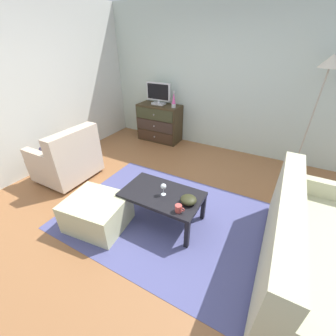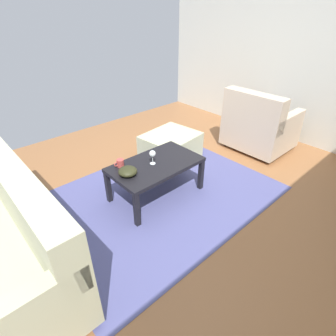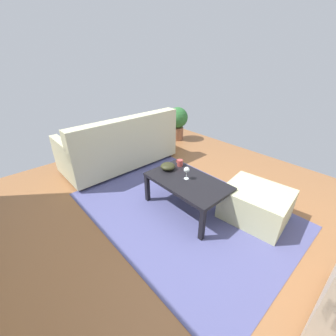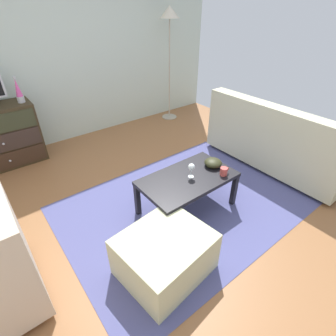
{
  "view_description": "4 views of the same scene",
  "coord_description": "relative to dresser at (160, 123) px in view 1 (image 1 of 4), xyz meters",
  "views": [
    {
      "loc": [
        1.25,
        -2.05,
        2.04
      ],
      "look_at": [
        0.17,
        -0.06,
        0.68
      ],
      "focal_mm": 22.78,
      "sensor_mm": 36.0,
      "label": 1
    },
    {
      "loc": [
        1.78,
        1.69,
        1.9
      ],
      "look_at": [
        0.31,
        0.09,
        0.56
      ],
      "focal_mm": 28.85,
      "sensor_mm": 36.0,
      "label": 2
    },
    {
      "loc": [
        -1.29,
        1.4,
        1.77
      ],
      "look_at": [
        0.31,
        -0.05,
        0.61
      ],
      "focal_mm": 23.13,
      "sensor_mm": 36.0,
      "label": 3
    },
    {
      "loc": [
        -1.3,
        -1.82,
        1.95
      ],
      "look_at": [
        -0.0,
        -0.16,
        0.57
      ],
      "focal_mm": 27.49,
      "sensor_mm": 36.0,
      "label": 4
    }
  ],
  "objects": [
    {
      "name": "armchair",
      "position": [
        -0.51,
        -2.12,
        -0.05
      ],
      "size": [
        0.8,
        0.87,
        0.89
      ],
      "color": "#332319",
      "rests_on": "ground_plane"
    },
    {
      "name": "wine_glass",
      "position": [
        1.38,
        -2.26,
        0.13
      ],
      "size": [
        0.07,
        0.07,
        0.16
      ],
      "color": "silver",
      "rests_on": "coffee_table"
    },
    {
      "name": "couch_large",
      "position": [
        2.94,
        -2.29,
        -0.06
      ],
      "size": [
        0.85,
        1.89,
        0.89
      ],
      "color": "#332319",
      "rests_on": "ground_plane"
    },
    {
      "name": "coffee_table",
      "position": [
        1.35,
        -2.25,
        -0.04
      ],
      "size": [
        0.99,
        0.58,
        0.42
      ],
      "color": "black",
      "rests_on": "ground_plane"
    },
    {
      "name": "dresser",
      "position": [
        0.0,
        0.0,
        0.0
      ],
      "size": [
        0.96,
        0.49,
        0.82
      ],
      "color": "#392C19",
      "rests_on": "ground_plane"
    },
    {
      "name": "bowl_decorative",
      "position": [
        1.71,
        -2.26,
        0.05
      ],
      "size": [
        0.19,
        0.19,
        0.09
      ],
      "primitive_type": "ellipsoid",
      "color": "#2C2D18",
      "rests_on": "coffee_table"
    },
    {
      "name": "mug",
      "position": [
        1.68,
        -2.44,
        0.05
      ],
      "size": [
        0.11,
        0.08,
        0.09
      ],
      "color": "#B74641",
      "rests_on": "coffee_table"
    },
    {
      "name": "wall_plain_left",
      "position": [
        -1.28,
        -2.0,
        0.95
      ],
      "size": [
        0.12,
        5.1,
        2.72
      ],
      "primitive_type": "cube",
      "color": "silver",
      "rests_on": "ground_plane"
    },
    {
      "name": "area_rug",
      "position": [
        1.37,
        -2.2,
        -0.41
      ],
      "size": [
        2.6,
        1.9,
        0.01
      ],
      "primitive_type": "cube",
      "color": "#4D5085",
      "rests_on": "ground_plane"
    },
    {
      "name": "tv",
      "position": [
        -0.03,
        0.02,
        0.64
      ],
      "size": [
        0.56,
        0.18,
        0.45
      ],
      "color": "silver",
      "rests_on": "dresser"
    },
    {
      "name": "lava_lamp",
      "position": [
        0.38,
        -0.04,
        0.56
      ],
      "size": [
        0.09,
        0.09,
        0.33
      ],
      "color": "#B7B7BC",
      "rests_on": "dresser"
    },
    {
      "name": "ottoman",
      "position": [
        0.69,
        -2.72,
        -0.21
      ],
      "size": [
        0.76,
        0.68,
        0.39
      ],
      "primitive_type": "cube",
      "rotation": [
        0.0,
        0.0,
        0.12
      ],
      "color": "#BFC194",
      "rests_on": "ground_plane"
    },
    {
      "name": "wall_accent_rear",
      "position": [
        1.17,
        0.31,
        0.95
      ],
      "size": [
        5.37,
        0.12,
        2.72
      ],
      "primitive_type": "cube",
      "color": "#B7C6B8",
      "rests_on": "ground_plane"
    },
    {
      "name": "standing_lamp",
      "position": [
        2.84,
        -0.05,
        1.2
      ],
      "size": [
        0.32,
        0.32,
        1.88
      ],
      "color": "#A59E8C",
      "rests_on": "ground_plane"
    },
    {
      "name": "ground_plane",
      "position": [
        1.17,
        -2.0,
        -0.43
      ],
      "size": [
        5.37,
        5.1,
        0.05
      ],
      "primitive_type": "cube",
      "color": "#935F38"
    }
  ]
}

